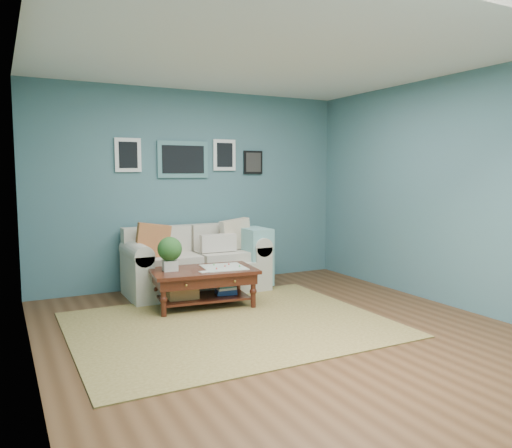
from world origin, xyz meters
TOP-DOWN VIEW (x-y plane):
  - room_shell at (-0.00, 0.06)m, footprint 5.00×5.02m
  - area_rug at (-0.37, 0.49)m, footprint 3.16×2.52m
  - loveseat at (-0.09, 2.02)m, footprint 1.87×0.85m
  - coffee_table at (-0.42, 1.29)m, footprint 1.27×0.83m

SIDE VIEW (x-z plane):
  - area_rug at x=-0.37m, z-range 0.00..0.01m
  - coffee_table at x=-0.42m, z-range -0.05..0.79m
  - loveseat at x=-0.09m, z-range -0.09..0.87m
  - room_shell at x=0.00m, z-range 0.01..2.71m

